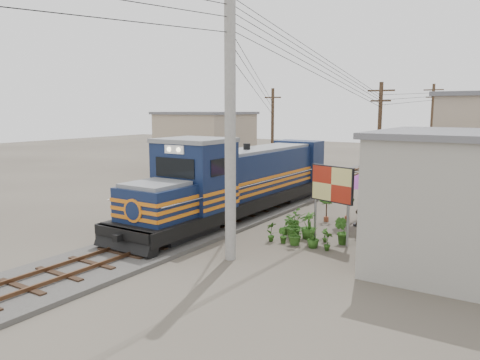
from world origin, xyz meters
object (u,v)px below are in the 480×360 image
Objects in this scene: billboard at (332,186)px; vendor at (362,218)px; locomotive at (240,182)px; market_umbrella at (360,180)px.

billboard is 1.93× the size of vendor.
locomotive is at bearing -25.81° from vendor.
vendor is (0.78, -1.79, -1.35)m from market_umbrella.
locomotive reaches higher than vendor.
market_umbrella is 1.51× the size of vendor.
billboard is 2.24m from vendor.
vendor is at bearing -66.50° from market_umbrella.
billboard reaches higher than market_umbrella.
billboard is 1.28× the size of market_umbrella.
locomotive is 5.14× the size of billboard.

